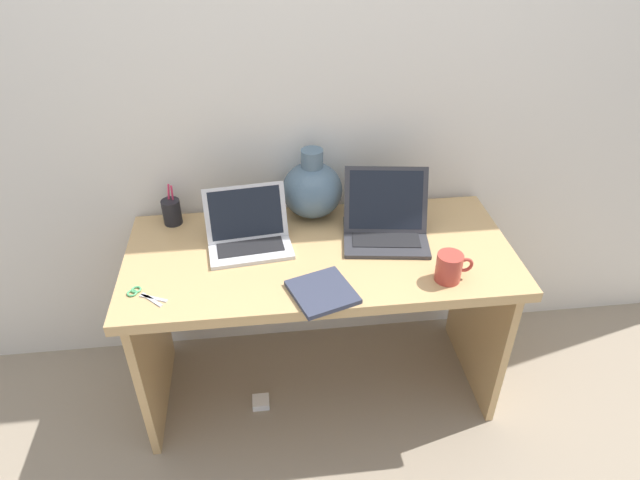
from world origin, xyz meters
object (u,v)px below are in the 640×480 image
object	(u,v)px
laptop_right	(386,220)
green_vase	(312,189)
power_brick	(261,402)
laptop_left	(248,231)
pen_cup	(172,212)
coffee_mug	(450,267)
notebook_stack	(322,292)
scissors	(141,294)

from	to	relation	value
laptop_right	green_vase	bearing A→B (deg)	145.50
power_brick	laptop_left	bearing A→B (deg)	88.64
laptop_right	pen_cup	distance (m)	0.83
green_vase	pen_cup	xyz separation A→B (m)	(-0.55, -0.00, -0.06)
coffee_mug	pen_cup	bearing A→B (deg)	154.02
laptop_right	coffee_mug	world-z (taller)	laptop_right
notebook_stack	power_brick	world-z (taller)	notebook_stack
laptop_right	notebook_stack	bearing A→B (deg)	-130.66
green_vase	pen_cup	world-z (taller)	green_vase
laptop_left	pen_cup	size ratio (longest dim) A/B	1.96
green_vase	coffee_mug	bearing A→B (deg)	-48.85
coffee_mug	power_brick	world-z (taller)	coffee_mug
laptop_left	power_brick	size ratio (longest dim) A/B	4.60
laptop_right	notebook_stack	xyz separation A→B (m)	(-0.28, -0.33, -0.06)
notebook_stack	scissors	distance (m)	0.60
laptop_left	scissors	distance (m)	0.45
pen_cup	scissors	size ratio (longest dim) A/B	1.18
laptop_left	laptop_right	size ratio (longest dim) A/B	0.93
coffee_mug	pen_cup	size ratio (longest dim) A/B	0.79
coffee_mug	scissors	world-z (taller)	coffee_mug
green_vase	notebook_stack	distance (m)	0.51
laptop_right	laptop_left	bearing A→B (deg)	-179.77
laptop_left	green_vase	size ratio (longest dim) A/B	1.14
laptop_left	pen_cup	world-z (taller)	laptop_left
green_vase	scissors	distance (m)	0.76
laptop_right	power_brick	distance (m)	0.95
scissors	notebook_stack	bearing A→B (deg)	-6.25
laptop_left	coffee_mug	size ratio (longest dim) A/B	2.49
notebook_stack	pen_cup	xyz separation A→B (m)	(-0.53, 0.50, 0.04)
scissors	coffee_mug	bearing A→B (deg)	-2.09
green_vase	power_brick	xyz separation A→B (m)	(-0.26, -0.34, -0.82)
laptop_left	green_vase	xyz separation A→B (m)	(0.26, 0.18, 0.06)
green_vase	power_brick	size ratio (longest dim) A/B	4.03
laptop_right	green_vase	xyz separation A→B (m)	(-0.26, 0.18, 0.05)
notebook_stack	scissors	size ratio (longest dim) A/B	1.44
pen_cup	scissors	world-z (taller)	pen_cup
pen_cup	power_brick	bearing A→B (deg)	-49.40
coffee_mug	notebook_stack	bearing A→B (deg)	-176.38
laptop_right	green_vase	world-z (taller)	green_vase
green_vase	pen_cup	bearing A→B (deg)	-179.61
pen_cup	scissors	bearing A→B (deg)	-98.44
laptop_right	scissors	bearing A→B (deg)	-163.48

